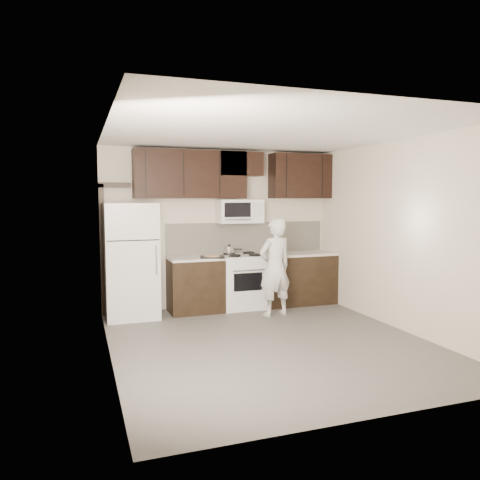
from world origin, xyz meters
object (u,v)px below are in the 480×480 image
stove (242,281)px  refrigerator (131,261)px  microwave (240,211)px  person (275,267)px

stove → refrigerator: (-1.85, -0.05, 0.44)m
stove → microwave: (-0.00, 0.12, 1.19)m
microwave → refrigerator: microwave is taller
microwave → refrigerator: (-1.85, -0.17, -0.75)m
microwave → refrigerator: bearing=-174.9°
microwave → person: bearing=-67.3°
stove → person: (0.33, -0.66, 0.32)m
refrigerator → person: refrigerator is taller
refrigerator → person: 2.26m
person → microwave: bearing=-78.4°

